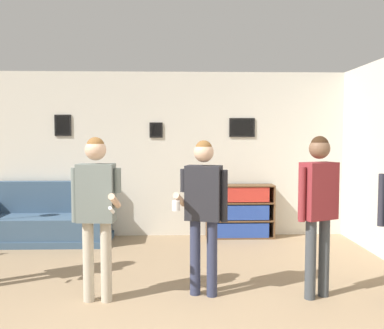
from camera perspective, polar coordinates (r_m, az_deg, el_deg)
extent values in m
cube|color=silver|center=(7.09, -5.51, 1.34)|extent=(8.80, 0.06, 2.70)
cube|color=black|center=(7.04, -4.81, 4.60)|extent=(0.21, 0.02, 0.25)
cube|color=gray|center=(7.03, -4.81, 4.60)|extent=(0.17, 0.01, 0.20)
cube|color=black|center=(7.28, -16.84, 5.02)|extent=(0.27, 0.02, 0.35)
cube|color=gray|center=(7.27, -16.86, 5.02)|extent=(0.22, 0.01, 0.30)
cube|color=black|center=(7.11, 6.69, 4.93)|extent=(0.42, 0.02, 0.31)
cube|color=#B2B2BC|center=(7.10, 6.69, 4.93)|extent=(0.38, 0.01, 0.27)
cube|color=#3D5670|center=(7.09, -18.56, -9.47)|extent=(1.91, 0.80, 0.10)
cube|color=#3D5670|center=(7.05, -18.60, -7.81)|extent=(1.85, 0.74, 0.32)
cube|color=#3D5670|center=(7.29, -17.92, -4.11)|extent=(1.85, 0.14, 0.51)
cube|color=#3D5670|center=(6.80, -11.37, -5.96)|extent=(0.12, 0.74, 0.18)
cube|color=brown|center=(6.98, 2.00, -6.27)|extent=(0.02, 0.30, 0.87)
cube|color=brown|center=(7.13, 10.71, -6.11)|extent=(0.02, 0.30, 0.87)
cube|color=brown|center=(7.17, 6.24, -6.01)|extent=(1.10, 0.01, 0.87)
cube|color=brown|center=(7.12, 6.38, -9.55)|extent=(1.05, 0.30, 0.02)
cube|color=brown|center=(6.97, 6.43, -2.79)|extent=(1.05, 0.30, 0.02)
cube|color=brown|center=(7.06, 6.39, -7.36)|extent=(1.05, 0.30, 0.02)
cube|color=brown|center=(7.01, 6.41, -5.04)|extent=(1.05, 0.30, 0.02)
cube|color=#2847A3|center=(7.08, 6.40, -8.55)|extent=(0.90, 0.26, 0.23)
cube|color=#2847A3|center=(7.02, 6.41, -6.25)|extent=(0.90, 0.26, 0.23)
cube|color=red|center=(6.98, 6.43, -3.91)|extent=(0.90, 0.26, 0.23)
cylinder|color=#B7AD99|center=(4.50, -13.65, -12.45)|extent=(0.11, 0.11, 0.81)
cylinder|color=#B7AD99|center=(4.46, -11.37, -12.59)|extent=(0.11, 0.11, 0.81)
cube|color=slate|center=(4.34, -12.65, -3.71)|extent=(0.37, 0.23, 0.57)
sphere|color=#D1A889|center=(4.30, -12.74, 1.92)|extent=(0.21, 0.21, 0.21)
sphere|color=brown|center=(4.30, -12.75, 2.41)|extent=(0.18, 0.18, 0.18)
cylinder|color=slate|center=(4.27, -9.89, -2.09)|extent=(0.07, 0.07, 0.24)
cylinder|color=#D1A889|center=(4.16, -10.26, -4.81)|extent=(0.09, 0.30, 0.18)
cylinder|color=white|center=(4.04, -10.68, -5.97)|extent=(0.04, 0.14, 0.09)
cylinder|color=slate|center=(4.40, -15.36, -3.94)|extent=(0.07, 0.07, 0.54)
cylinder|color=#2D334C|center=(4.56, 0.43, -12.24)|extent=(0.11, 0.11, 0.79)
cylinder|color=#2D334C|center=(4.52, 2.69, -12.40)|extent=(0.11, 0.11, 0.79)
cube|color=#232328|center=(4.40, 1.57, -3.80)|extent=(0.40, 0.30, 0.56)
sphere|color=#D1A889|center=(4.36, 1.58, 1.64)|extent=(0.21, 0.21, 0.21)
sphere|color=brown|center=(4.36, 1.58, 2.11)|extent=(0.17, 0.17, 0.17)
cylinder|color=#232328|center=(4.35, 4.32, -4.20)|extent=(0.07, 0.07, 0.53)
cylinder|color=#232328|center=(4.44, -1.13, -2.14)|extent=(0.07, 0.07, 0.24)
cylinder|color=#D1A889|center=(4.34, -1.62, -4.69)|extent=(0.15, 0.30, 0.18)
cylinder|color=white|center=(4.22, -2.15, -5.51)|extent=(0.08, 0.08, 0.10)
cylinder|color=#3D4247|center=(4.60, 15.52, -12.10)|extent=(0.11, 0.11, 0.82)
cylinder|color=#3D4247|center=(4.72, 17.19, -11.73)|extent=(0.11, 0.11, 0.82)
cube|color=maroon|center=(4.52, 16.54, -3.38)|extent=(0.41, 0.33, 0.58)
sphere|color=brown|center=(4.49, 16.64, 2.06)|extent=(0.21, 0.21, 0.21)
sphere|color=#382314|center=(4.49, 16.65, 2.53)|extent=(0.18, 0.18, 0.18)
cylinder|color=maroon|center=(4.67, 18.47, -3.47)|extent=(0.07, 0.07, 0.54)
cylinder|color=maroon|center=(4.38, 14.46, -3.87)|extent=(0.07, 0.07, 0.54)
cylinder|color=#282833|center=(4.62, 23.96, -4.35)|extent=(0.07, 0.07, 0.52)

